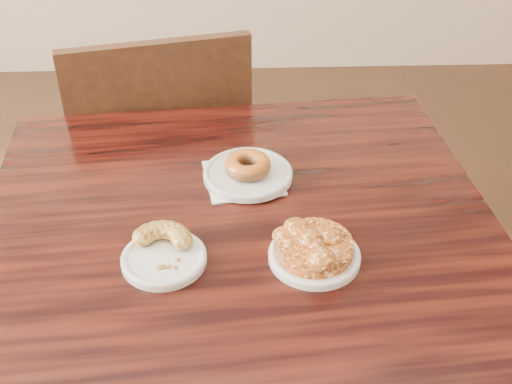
{
  "coord_description": "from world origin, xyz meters",
  "views": [
    {
      "loc": [
        0.22,
        -0.59,
        1.48
      ],
      "look_at": [
        0.25,
        0.33,
        0.8
      ],
      "focal_mm": 45.0,
      "sensor_mm": 36.0,
      "label": 1
    }
  ],
  "objects_px": {
    "glazed_donut": "(248,165)",
    "cafe_table": "(245,370)",
    "apple_fritter": "(315,244)",
    "chair_far": "(160,162)",
    "cruller_fragment": "(163,249)"
  },
  "relations": [
    {
      "from": "glazed_donut",
      "to": "cafe_table",
      "type": "bearing_deg",
      "value": -94.78
    },
    {
      "from": "glazed_donut",
      "to": "cruller_fragment",
      "type": "bearing_deg",
      "value": -121.68
    },
    {
      "from": "cafe_table",
      "to": "glazed_donut",
      "type": "height_order",
      "value": "glazed_donut"
    },
    {
      "from": "glazed_donut",
      "to": "apple_fritter",
      "type": "distance_m",
      "value": 0.26
    },
    {
      "from": "glazed_donut",
      "to": "chair_far",
      "type": "bearing_deg",
      "value": 115.18
    },
    {
      "from": "cafe_table",
      "to": "apple_fritter",
      "type": "distance_m",
      "value": 0.43
    },
    {
      "from": "apple_fritter",
      "to": "cafe_table",
      "type": "bearing_deg",
      "value": 149.73
    },
    {
      "from": "apple_fritter",
      "to": "cruller_fragment",
      "type": "xyz_separation_m",
      "value": [
        -0.25,
        0.0,
        -0.0
      ]
    },
    {
      "from": "cafe_table",
      "to": "chair_far",
      "type": "distance_m",
      "value": 0.72
    },
    {
      "from": "cafe_table",
      "to": "apple_fritter",
      "type": "bearing_deg",
      "value": -35.16
    },
    {
      "from": "glazed_donut",
      "to": "cruller_fragment",
      "type": "distance_m",
      "value": 0.28
    },
    {
      "from": "chair_far",
      "to": "cruller_fragment",
      "type": "xyz_separation_m",
      "value": [
        0.1,
        -0.75,
        0.33
      ]
    },
    {
      "from": "chair_far",
      "to": "glazed_donut",
      "type": "xyz_separation_m",
      "value": [
        0.24,
        -0.51,
        0.33
      ]
    },
    {
      "from": "cafe_table",
      "to": "chair_far",
      "type": "relative_size",
      "value": 1.03
    },
    {
      "from": "chair_far",
      "to": "cruller_fragment",
      "type": "relative_size",
      "value": 7.61
    }
  ]
}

